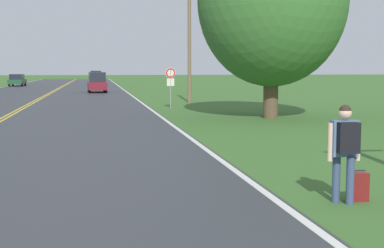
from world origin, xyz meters
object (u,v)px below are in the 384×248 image
(hitchhiker_person, at_px, (345,144))
(suitcase, at_px, (358,187))
(tree_far_back, at_px, (272,1))
(car_dark_blue_van_receding, at_px, (96,77))
(car_dark_green_sedan_mid_far, at_px, (17,80))
(car_maroon_van_mid_near, at_px, (97,82))
(traffic_sign, at_px, (171,78))

(hitchhiker_person, distance_m, suitcase, 0.87)
(tree_far_back, xyz_separation_m, car_dark_blue_van_receding, (-8.04, 60.61, -4.44))
(hitchhiker_person, xyz_separation_m, car_dark_green_sedan_mid_far, (-14.51, 66.62, -0.23))
(car_maroon_van_mid_near, height_order, car_dark_blue_van_receding, car_dark_blue_van_receding)
(suitcase, distance_m, tree_far_back, 16.78)
(hitchhiker_person, bearing_deg, car_dark_green_sedan_mid_far, 16.15)
(suitcase, height_order, traffic_sign, traffic_sign)
(car_dark_green_sedan_mid_far, distance_m, car_dark_blue_van_receding, 14.20)
(car_dark_green_sedan_mid_far, bearing_deg, tree_far_back, -158.22)
(hitchhiker_person, bearing_deg, car_dark_blue_van_receding, 6.94)
(suitcase, bearing_deg, car_dark_blue_van_receding, 7.19)
(tree_far_back, xyz_separation_m, car_dark_green_sedan_mid_far, (-18.46, 50.96, -4.65))
(hitchhiker_person, distance_m, car_dark_green_sedan_mid_far, 68.18)
(hitchhiker_person, xyz_separation_m, suitcase, (0.33, 0.13, -0.79))
(traffic_sign, distance_m, car_dark_green_sedan_mid_far, 46.23)
(traffic_sign, height_order, tree_far_back, tree_far_back)
(hitchhiker_person, height_order, tree_far_back, tree_far_back)
(suitcase, xyz_separation_m, traffic_sign, (-0.14, 22.67, 1.54))
(suitcase, xyz_separation_m, tree_far_back, (3.62, 15.53, 5.20))
(car_maroon_van_mid_near, relative_size, car_dark_blue_van_receding, 1.00)
(traffic_sign, xyz_separation_m, car_dark_green_sedan_mid_far, (-14.70, 43.82, -0.98))
(tree_far_back, relative_size, car_maroon_van_mid_near, 2.20)
(traffic_sign, bearing_deg, car_maroon_van_mid_near, 100.67)
(hitchhiker_person, relative_size, tree_far_back, 0.18)
(hitchhiker_person, distance_m, car_maroon_van_mid_near, 45.22)
(suitcase, bearing_deg, car_maroon_van_mid_near, 9.37)
(traffic_sign, height_order, car_dark_green_sedan_mid_far, traffic_sign)
(traffic_sign, bearing_deg, tree_far_back, -62.21)
(traffic_sign, bearing_deg, suitcase, -89.66)
(hitchhiker_person, height_order, car_dark_blue_van_receding, car_dark_blue_van_receding)
(traffic_sign, distance_m, car_maroon_van_mid_near, 22.65)
(car_dark_green_sedan_mid_far, bearing_deg, suitcase, -165.55)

